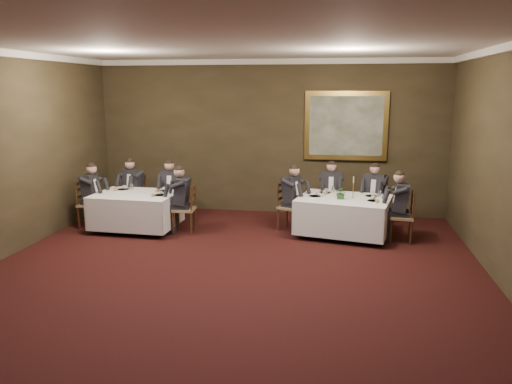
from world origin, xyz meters
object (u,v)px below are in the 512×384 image
(chair_sec_backleft, at_px, (135,206))
(chair_sec_backright, at_px, (172,208))
(diner_sec_backleft, at_px, (134,196))
(centerpiece, at_px, (341,192))
(diner_main_endright, at_px, (401,215))
(diner_sec_endleft, at_px, (90,203))
(candlestick, at_px, (353,190))
(diner_sec_endright, at_px, (184,208))
(chair_main_endleft, at_px, (290,216))
(diner_main_backright, at_px, (374,203))
(chair_sec_endleft, at_px, (90,214))
(chair_main_backleft, at_px, (330,209))
(diner_main_backleft, at_px, (330,199))
(chair_main_backright, at_px, (374,213))
(table_second, at_px, (136,208))
(table_main, at_px, (344,213))
(chair_main_endright, at_px, (401,227))
(diner_sec_backright, at_px, (171,198))
(chair_sec_endright, at_px, (185,219))
(painting, at_px, (346,126))
(diner_main_endleft, at_px, (290,206))

(chair_sec_backleft, height_order, chair_sec_backright, same)
(diner_sec_backleft, relative_size, centerpiece, 4.85)
(diner_main_endright, height_order, chair_sec_backleft, diner_main_endright)
(diner_main_endright, bearing_deg, diner_sec_endleft, 94.07)
(candlestick, bearing_deg, diner_sec_backleft, 173.69)
(diner_sec_endright, bearing_deg, chair_main_endleft, -79.51)
(diner_main_backright, bearing_deg, chair_sec_backright, 23.56)
(diner_main_backright, xyz_separation_m, chair_sec_endleft, (-5.87, -1.03, -0.23))
(chair_sec_backleft, xyz_separation_m, chair_sec_backright, (0.88, -0.03, 0.00))
(candlestick, bearing_deg, chair_main_backleft, 115.57)
(diner_main_backleft, bearing_deg, chair_sec_endleft, 10.38)
(chair_main_backright, xyz_separation_m, centerpiece, (-0.70, -0.91, 0.62))
(diner_sec_endleft, bearing_deg, chair_main_backleft, 102.20)
(diner_main_backleft, xyz_separation_m, diner_sec_endleft, (-4.94, -1.22, 0.00))
(centerpiece, bearing_deg, table_second, -177.63)
(diner_main_backright, relative_size, chair_sec_backleft, 1.35)
(diner_main_backright, height_order, chair_sec_backright, diner_main_backright)
(table_second, height_order, diner_main_backright, diner_main_backright)
(table_second, relative_size, chair_main_backleft, 1.69)
(table_main, xyz_separation_m, chair_main_endright, (1.09, -0.22, -0.17))
(chair_sec_backleft, relative_size, chair_sec_endleft, 1.00)
(chair_main_backright, xyz_separation_m, diner_main_backright, (-0.00, -0.01, 0.23))
(chair_main_endleft, relative_size, diner_main_endright, 0.74)
(chair_main_endright, relative_size, diner_sec_backright, 0.74)
(diner_main_backright, distance_m, chair_sec_backleft, 5.24)
(table_second, height_order, centerpiece, centerpiece)
(table_main, bearing_deg, chair_main_backleft, 106.25)
(diner_main_backleft, distance_m, chair_main_backright, 0.97)
(table_second, xyz_separation_m, diner_main_backright, (4.83, 1.07, 0.06))
(diner_main_backleft, distance_m, chair_sec_backleft, 4.34)
(chair_main_backright, relative_size, centerpiece, 3.61)
(table_main, distance_m, chair_sec_endleft, 5.24)
(chair_sec_backleft, height_order, chair_sec_endright, same)
(diner_sec_backleft, relative_size, diner_sec_endright, 1.00)
(chair_main_backright, xyz_separation_m, chair_sec_backright, (-4.36, -0.25, 0.00))
(diner_main_endright, height_order, diner_sec_backright, same)
(chair_main_backleft, xyz_separation_m, chair_main_backright, (0.92, -0.19, 0.00))
(centerpiece, bearing_deg, chair_sec_endright, -176.18)
(diner_sec_backleft, bearing_deg, candlestick, -169.82)
(chair_sec_backleft, bearing_deg, candlestick, -169.96)
(painting, bearing_deg, chair_sec_endright, -148.10)
(chair_sec_endleft, bearing_deg, table_main, 91.00)
(table_second, distance_m, chair_sec_backleft, 0.97)
(chair_sec_backleft, bearing_deg, chair_main_endleft, -169.17)
(chair_sec_backright, xyz_separation_m, chair_sec_endright, (0.57, -0.87, 0.00))
(diner_sec_endright, bearing_deg, diner_main_endleft, -79.70)
(diner_main_backleft, relative_size, diner_sec_backright, 1.00)
(diner_main_endleft, distance_m, diner_sec_endleft, 4.17)
(chair_main_endleft, bearing_deg, diner_main_backleft, 154.93)
(candlestick, bearing_deg, chair_sec_endleft, -176.96)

